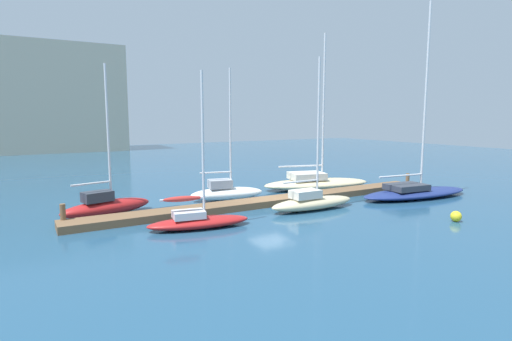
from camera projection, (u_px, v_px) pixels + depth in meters
ground_plane at (271, 204)px, 26.65m from camera, size 120.00×120.00×0.00m
dock_pier at (271, 201)px, 26.63m from camera, size 25.40×1.62×0.42m
dock_piling_near_end at (63, 216)px, 20.98m from camera, size 0.28×0.28×1.25m
dock_piling_far_end at (407, 181)px, 32.16m from camera, size 0.28×0.28×1.25m
sailboat_0 at (106, 205)px, 23.65m from camera, size 5.51×2.66×8.67m
sailboat_1 at (197, 219)px, 20.94m from camera, size 5.48×2.40×7.98m
sailboat_2 at (226, 191)px, 27.93m from camera, size 5.30×2.52×8.90m
sailboat_3 at (312, 201)px, 25.10m from camera, size 5.96×1.63×9.22m
sailboat_4 at (316, 182)px, 32.20m from camera, size 9.17×4.88×11.96m
sailboat_5 at (415, 191)px, 28.81m from camera, size 9.18×3.64×13.40m
mooring_buoy_yellow at (456, 216)px, 22.26m from camera, size 0.59×0.59×0.59m
harbor_building_distant at (49, 99)px, 65.89m from camera, size 22.28×10.98×17.03m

